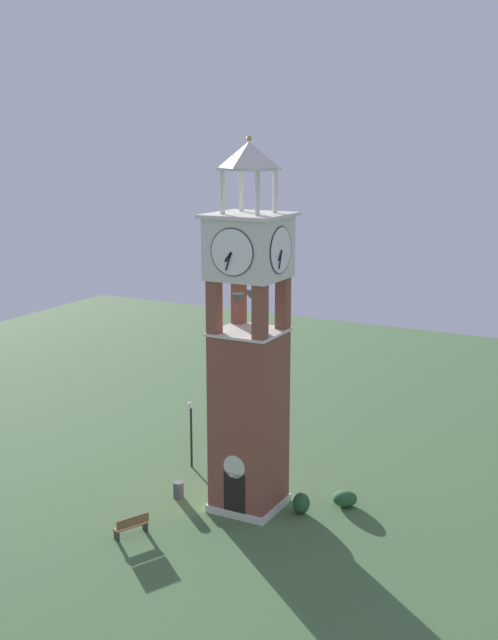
# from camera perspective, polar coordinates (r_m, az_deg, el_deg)

# --- Properties ---
(ground) EXTENTS (80.00, 80.00, 0.00)m
(ground) POSITION_cam_1_polar(r_m,az_deg,el_deg) (40.01, -0.00, -12.92)
(ground) COLOR #476B3D
(clock_tower) EXTENTS (3.47, 3.47, 17.37)m
(clock_tower) POSITION_cam_1_polar(r_m,az_deg,el_deg) (37.47, -0.00, -2.92)
(clock_tower) COLOR brown
(clock_tower) RESTS_ON ground
(park_bench) EXTENTS (1.07, 1.64, 0.95)m
(park_bench) POSITION_cam_1_polar(r_m,az_deg,el_deg) (37.51, -8.24, -14.08)
(park_bench) COLOR brown
(park_bench) RESTS_ON ground
(lamp_post) EXTENTS (0.36, 0.36, 3.67)m
(lamp_post) POSITION_cam_1_polar(r_m,az_deg,el_deg) (43.56, -4.09, -7.12)
(lamp_post) COLOR black
(lamp_post) RESTS_ON ground
(trash_bin) EXTENTS (0.52, 0.52, 0.80)m
(trash_bin) POSITION_cam_1_polar(r_m,az_deg,el_deg) (40.87, -4.97, -11.78)
(trash_bin) COLOR #4C4C51
(trash_bin) RESTS_ON ground
(shrub_near_entry) EXTENTS (1.18, 1.18, 0.71)m
(shrub_near_entry) POSITION_cam_1_polar(r_m,az_deg,el_deg) (40.21, 6.73, -12.33)
(shrub_near_entry) COLOR #28562D
(shrub_near_entry) RESTS_ON ground
(shrub_left_of_tower) EXTENTS (0.81, 0.81, 1.01)m
(shrub_left_of_tower) POSITION_cam_1_polar(r_m,az_deg,el_deg) (39.21, 3.68, -12.70)
(shrub_left_of_tower) COLOR #28562D
(shrub_left_of_tower) RESTS_ON ground
(shrub_behind_bench) EXTENTS (0.98, 0.98, 1.00)m
(shrub_behind_bench) POSITION_cam_1_polar(r_m,az_deg,el_deg) (42.55, -0.13, -10.56)
(shrub_behind_bench) COLOR #28562D
(shrub_behind_bench) RESTS_ON ground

